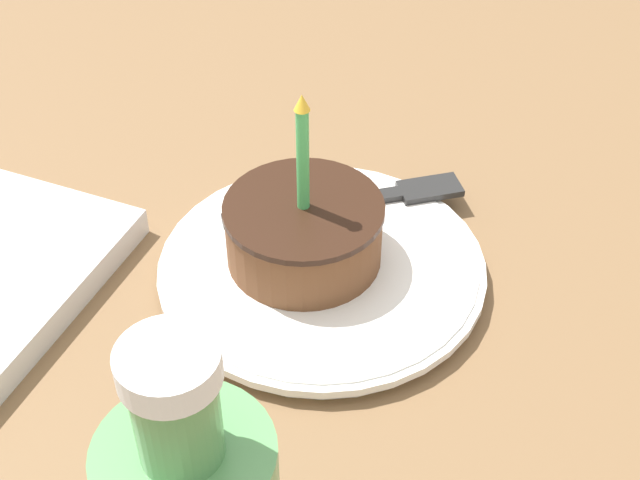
% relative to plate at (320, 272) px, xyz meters
% --- Properties ---
extents(ground_plane, '(2.40, 2.40, 0.04)m').
position_rel_plate_xyz_m(ground_plane, '(0.01, 0.00, -0.03)').
color(ground_plane, brown).
rests_on(ground_plane, ground).
extents(plate, '(0.22, 0.22, 0.01)m').
position_rel_plate_xyz_m(plate, '(0.00, 0.00, 0.00)').
color(plate, white).
rests_on(plate, ground_plane).
extents(cake_slice, '(0.10, 0.10, 0.13)m').
position_rel_plate_xyz_m(cake_slice, '(-0.01, 0.00, 0.03)').
color(cake_slice, brown).
rests_on(cake_slice, plate).
extents(fork, '(0.15, 0.12, 0.00)m').
position_rel_plate_xyz_m(fork, '(0.00, 0.07, 0.01)').
color(fork, '#262626').
rests_on(fork, plate).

